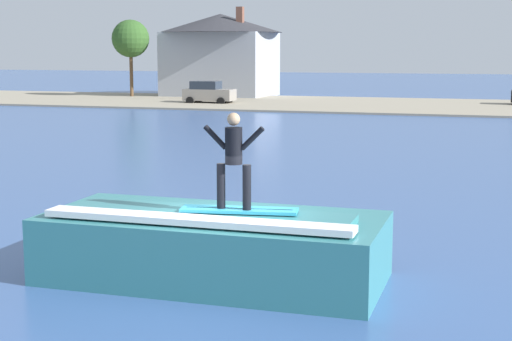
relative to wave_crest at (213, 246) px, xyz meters
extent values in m
plane|color=#385893|center=(0.36, -0.16, -0.68)|extent=(260.00, 260.00, 0.00)
cube|color=teal|center=(0.00, 0.03, -0.04)|extent=(6.50, 2.93, 1.27)
cube|color=teal|center=(0.00, -0.34, 0.67)|extent=(5.53, 1.32, 0.14)
cube|color=white|center=(0.00, -0.92, 0.70)|extent=(5.85, 0.53, 0.12)
cube|color=#33A5CC|center=(0.61, -0.21, 0.79)|extent=(2.23, 0.86, 0.06)
cube|color=black|center=(0.61, -0.21, 0.82)|extent=(1.99, 0.36, 0.01)
cylinder|color=black|center=(0.28, -0.29, 1.24)|extent=(0.16, 0.16, 0.84)
cylinder|color=black|center=(0.79, -0.29, 1.24)|extent=(0.16, 0.16, 0.84)
cylinder|color=black|center=(0.53, -0.29, 2.00)|extent=(0.32, 0.32, 0.68)
sphere|color=tan|center=(0.53, -0.29, 2.49)|extent=(0.24, 0.24, 0.24)
cylinder|color=black|center=(0.18, -0.29, 2.15)|extent=(0.46, 0.10, 0.46)
cylinder|color=black|center=(0.89, -0.29, 2.15)|extent=(0.46, 0.10, 0.46)
cube|color=gray|center=(0.36, 47.67, -0.60)|extent=(120.00, 16.99, 0.14)
cube|color=gray|center=(-17.12, 45.32, 0.09)|extent=(4.01, 1.77, 0.90)
cube|color=#262D38|center=(-17.42, 45.32, 0.86)|extent=(2.20, 1.59, 0.64)
cylinder|color=black|center=(-15.81, 46.25, -0.36)|extent=(0.64, 0.22, 0.64)
cylinder|color=black|center=(-15.81, 44.39, -0.36)|extent=(0.64, 0.22, 0.64)
cylinder|color=black|center=(-18.42, 46.25, -0.36)|extent=(0.64, 0.22, 0.64)
cylinder|color=black|center=(-18.42, 44.39, -0.36)|extent=(0.64, 0.22, 0.64)
cube|color=#9EA3AD|center=(-19.83, 55.57, 2.27)|extent=(9.22, 7.94, 5.89)
cone|color=#2D2D33|center=(-19.83, 55.57, 6.06)|extent=(11.44, 11.44, 1.70)
cube|color=brown|center=(-17.52, 54.38, 6.56)|extent=(0.60, 0.60, 1.80)
cylinder|color=brown|center=(-26.86, 51.21, 1.48)|extent=(0.31, 0.31, 4.30)
sphere|color=#2F5522|center=(-26.86, 51.21, 4.64)|extent=(3.37, 3.37, 3.37)
camera|label=1|loc=(5.17, -13.82, 3.77)|focal=55.18mm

